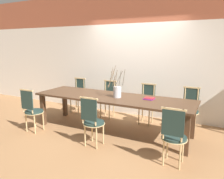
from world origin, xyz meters
The scene contains 12 objects.
ground_plane centered at (0.00, 0.00, 0.00)m, with size 16.00×16.00×0.00m, color #9E7047.
wall_rear centered at (0.00, 1.32, 1.60)m, with size 12.00×0.06×3.20m.
dining_table centered at (0.00, 0.00, 0.69)m, with size 3.39×0.99×0.76m.
chair_near_leftend centered at (-1.48, -0.81, 0.50)m, with size 0.40×0.40×0.94m.
chair_near_left centered at (0.02, -0.81, 0.50)m, with size 0.40×0.40×0.94m.
chair_near_center centered at (1.46, -0.81, 0.50)m, with size 0.40×0.40×0.94m.
chair_far_leftend centered at (-1.47, 0.81, 0.50)m, with size 0.40×0.40×0.94m.
chair_far_left centered at (-0.52, 0.81, 0.50)m, with size 0.40×0.40×0.94m.
chair_far_center centered at (0.50, 0.81, 0.50)m, with size 0.40×0.40×0.94m.
chair_far_right centered at (1.46, 0.81, 0.50)m, with size 0.40×0.40×0.94m.
vase_centerpiece centered at (0.13, -0.01, 0.89)m, with size 0.35×0.35×0.64m.
book_stack centered at (0.77, 0.13, 0.78)m, with size 0.21×0.20×0.03m.
Camera 1 is at (2.04, -3.96, 1.82)m, focal length 35.00 mm.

